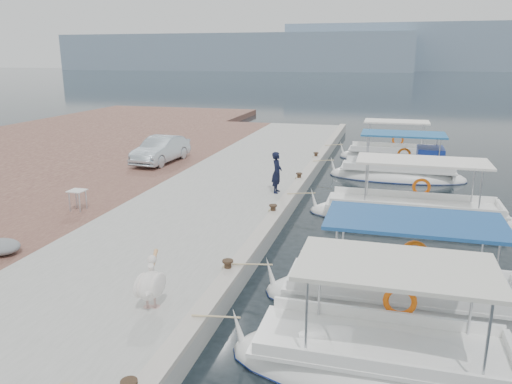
% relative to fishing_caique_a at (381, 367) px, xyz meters
% --- Properties ---
extents(ground, '(400.00, 400.00, 0.00)m').
position_rel_fishing_caique_a_xyz_m(ground, '(-3.51, 6.02, -0.13)').
color(ground, black).
rests_on(ground, ground).
extents(concrete_quay, '(6.00, 40.00, 0.50)m').
position_rel_fishing_caique_a_xyz_m(concrete_quay, '(-6.51, 11.02, 0.12)').
color(concrete_quay, '#9B9C96').
rests_on(concrete_quay, ground).
extents(quay_curb, '(0.44, 40.00, 0.12)m').
position_rel_fishing_caique_a_xyz_m(quay_curb, '(-3.73, 11.02, 0.43)').
color(quay_curb, '#B0A89C').
rests_on(quay_curb, concrete_quay).
extents(cobblestone_strip, '(4.00, 40.00, 0.50)m').
position_rel_fishing_caique_a_xyz_m(cobblestone_strip, '(-11.51, 11.02, 0.12)').
color(cobblestone_strip, brown).
rests_on(cobblestone_strip, ground).
extents(distant_hills, '(330.00, 60.00, 18.00)m').
position_rel_fishing_caique_a_xyz_m(distant_hills, '(26.10, 207.51, 7.49)').
color(distant_hills, '#748BA1').
rests_on(distant_hills, ground).
extents(fishing_caique_a, '(5.84, 2.23, 2.83)m').
position_rel_fishing_caique_a_xyz_m(fishing_caique_a, '(0.00, 0.00, 0.00)').
color(fishing_caique_a, white).
rests_on(fishing_caique_a, ground).
extents(fishing_caique_b, '(6.60, 2.30, 2.83)m').
position_rel_fishing_caique_a_xyz_m(fishing_caique_b, '(0.38, 2.71, -0.00)').
color(fishing_caique_b, white).
rests_on(fishing_caique_b, ground).
extents(fishing_caique_c, '(7.57, 2.14, 2.83)m').
position_rel_fishing_caique_a_xyz_m(fishing_caique_c, '(0.87, 9.70, -0.00)').
color(fishing_caique_c, white).
rests_on(fishing_caique_c, ground).
extents(fishing_caique_d, '(6.51, 2.32, 2.83)m').
position_rel_fishing_caique_a_xyz_m(fishing_caique_d, '(0.44, 16.11, 0.07)').
color(fishing_caique_d, white).
rests_on(fishing_caique_d, ground).
extents(fishing_caique_e, '(5.94, 1.97, 2.83)m').
position_rel_fishing_caique_a_xyz_m(fishing_caique_e, '(0.05, 20.83, 0.00)').
color(fishing_caique_e, white).
rests_on(fishing_caique_e, ground).
extents(mooring_bollards, '(0.28, 20.28, 0.33)m').
position_rel_fishing_caique_a_xyz_m(mooring_bollards, '(-3.86, 7.52, 0.57)').
color(mooring_bollards, black).
rests_on(mooring_bollards, concrete_quay).
extents(pelican, '(0.67, 1.38, 1.07)m').
position_rel_fishing_caique_a_xyz_m(pelican, '(-4.90, 0.36, 0.93)').
color(pelican, tan).
rests_on(pelican, concrete_quay).
extents(fisherman, '(0.42, 0.62, 1.65)m').
position_rel_fishing_caique_a_xyz_m(fisherman, '(-4.36, 10.29, 1.20)').
color(fisherman, black).
rests_on(fisherman, concrete_quay).
extents(parked_car, '(1.68, 4.11, 1.32)m').
position_rel_fishing_caique_a_xyz_m(parked_car, '(-11.37, 14.42, 1.04)').
color(parked_car, '#AEBDC7').
rests_on(parked_car, cobblestone_strip).
extents(tarp_bundle, '(1.10, 0.90, 0.40)m').
position_rel_fishing_caique_a_xyz_m(tarp_bundle, '(-10.31, 2.05, 0.57)').
color(tarp_bundle, slate).
rests_on(tarp_bundle, cobblestone_strip).
extents(folding_table, '(0.55, 0.55, 0.73)m').
position_rel_fishing_caique_a_xyz_m(folding_table, '(-10.63, 6.14, 0.90)').
color(folding_table, silver).
rests_on(folding_table, cobblestone_strip).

